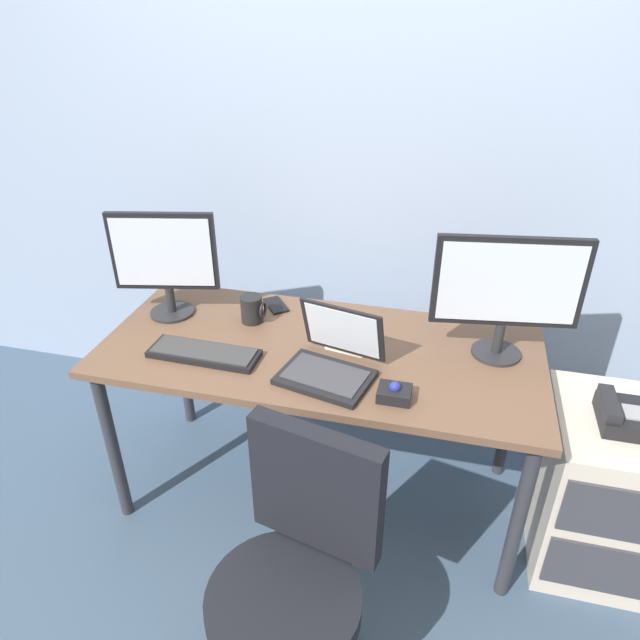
% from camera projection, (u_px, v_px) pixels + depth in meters
% --- Properties ---
extents(ground_plane, '(8.00, 8.00, 0.00)m').
position_uv_depth(ground_plane, '(320.00, 490.00, 2.54)').
color(ground_plane, '#3C5066').
extents(back_wall, '(6.00, 0.10, 2.80)m').
position_uv_depth(back_wall, '(361.00, 132.00, 2.44)').
color(back_wall, '#8E9FB9').
rests_on(back_wall, ground).
extents(desk, '(1.65, 0.74, 0.76)m').
position_uv_depth(desk, '(320.00, 364.00, 2.19)').
color(desk, brown).
rests_on(desk, ground).
extents(file_cabinet, '(0.42, 0.53, 0.64)m').
position_uv_depth(file_cabinet, '(599.00, 487.00, 2.12)').
color(file_cabinet, beige).
rests_on(file_cabinet, ground).
extents(desk_phone, '(0.17, 0.20, 0.09)m').
position_uv_depth(desk_phone, '(623.00, 415.00, 1.93)').
color(desk_phone, black).
rests_on(desk_phone, file_cabinet).
extents(office_chair, '(0.52, 0.53, 0.91)m').
position_uv_depth(office_chair, '(294.00, 593.00, 1.66)').
color(office_chair, black).
rests_on(office_chair, ground).
extents(monitor_main, '(0.52, 0.18, 0.46)m').
position_uv_depth(monitor_main, '(508.00, 289.00, 1.98)').
color(monitor_main, '#262628').
rests_on(monitor_main, desk).
extents(monitor_side, '(0.41, 0.18, 0.44)m').
position_uv_depth(monitor_side, '(164.00, 259.00, 2.26)').
color(monitor_side, '#262628').
rests_on(monitor_side, desk).
extents(keyboard, '(0.41, 0.15, 0.03)m').
position_uv_depth(keyboard, '(204.00, 353.00, 2.10)').
color(keyboard, black).
rests_on(keyboard, desk).
extents(laptop, '(0.37, 0.35, 0.23)m').
position_uv_depth(laptop, '(332.00, 360.00, 1.99)').
color(laptop, black).
rests_on(laptop, desk).
extents(trackball_mouse, '(0.11, 0.09, 0.07)m').
position_uv_depth(trackball_mouse, '(394.00, 393.00, 1.88)').
color(trackball_mouse, black).
rests_on(trackball_mouse, desk).
extents(coffee_mug, '(0.10, 0.09, 0.11)m').
position_uv_depth(coffee_mug, '(252.00, 309.00, 2.30)').
color(coffee_mug, black).
rests_on(coffee_mug, desk).
extents(paper_notepad, '(0.18, 0.23, 0.01)m').
position_uv_depth(paper_notepad, '(353.00, 339.00, 2.20)').
color(paper_notepad, white).
rests_on(paper_notepad, desk).
extents(cell_phone, '(0.14, 0.15, 0.01)m').
position_uv_depth(cell_phone, '(276.00, 305.00, 2.43)').
color(cell_phone, black).
rests_on(cell_phone, desk).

